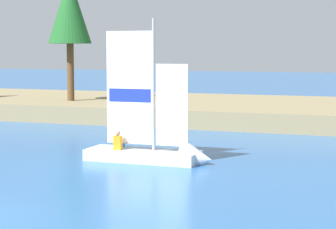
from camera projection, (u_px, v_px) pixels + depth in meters
The scene contains 3 objects.
shore_bank at pixel (217, 109), 36.49m from camera, with size 80.00×12.06×0.94m, color #897A56.
shoreline_tree_midleft at pixel (70, 10), 36.31m from camera, with size 2.52×2.52×7.36m.
sailboat at pixel (163, 151), 21.90m from camera, with size 4.58×1.42×5.46m.
Camera 1 is at (9.67, -11.12, 3.94)m, focal length 66.76 mm.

